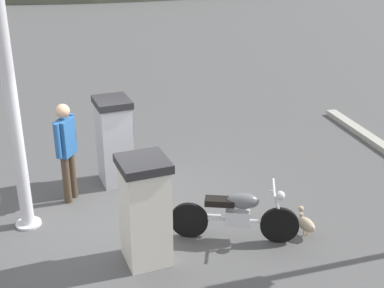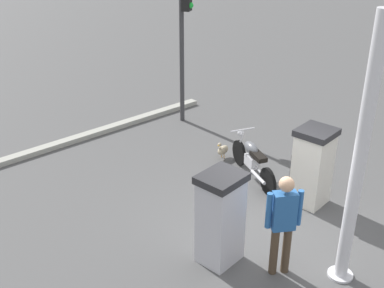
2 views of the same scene
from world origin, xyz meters
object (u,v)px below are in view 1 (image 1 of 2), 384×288
at_px(attendant_person, 66,146).
at_px(wandering_duck, 306,223).
at_px(fuel_pump_near, 145,210).
at_px(fuel_pump_far, 115,141).
at_px(canopy_support_pole, 12,105).
at_px(motorcycle_near_pump, 237,214).

xyz_separation_m(attendant_person, wandering_duck, (3.33, -2.21, -0.80)).
bearing_deg(fuel_pump_near, fuel_pump_far, 90.00).
xyz_separation_m(wandering_duck, canopy_support_pole, (-4.06, 1.57, 1.80)).
bearing_deg(fuel_pump_near, attendant_person, 112.67).
xyz_separation_m(fuel_pump_near, canopy_support_pole, (-1.61, 1.45, 1.21)).
height_order(wandering_duck, canopy_support_pole, canopy_support_pole).
bearing_deg(fuel_pump_near, canopy_support_pole, 137.94).
bearing_deg(attendant_person, fuel_pump_far, 27.67).
relative_size(attendant_person, canopy_support_pole, 0.42).
bearing_deg(attendant_person, fuel_pump_near, -67.33).
bearing_deg(fuel_pump_far, motorcycle_near_pump, -60.36).
xyz_separation_m(fuel_pump_near, motorcycle_near_pump, (1.40, 0.09, -0.35)).
distance_m(fuel_pump_near, attendant_person, 2.28).
bearing_deg(attendant_person, wandering_duck, -33.63).
height_order(fuel_pump_near, motorcycle_near_pump, fuel_pump_near).
bearing_deg(wandering_duck, fuel_pump_far, 132.58).
bearing_deg(attendant_person, motorcycle_near_pump, -41.34).
distance_m(motorcycle_near_pump, attendant_person, 3.08).
height_order(motorcycle_near_pump, attendant_person, attendant_person).
distance_m(fuel_pump_near, fuel_pump_far, 2.55).
height_order(motorcycle_near_pump, wandering_duck, motorcycle_near_pump).
bearing_deg(motorcycle_near_pump, fuel_pump_far, 119.64).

